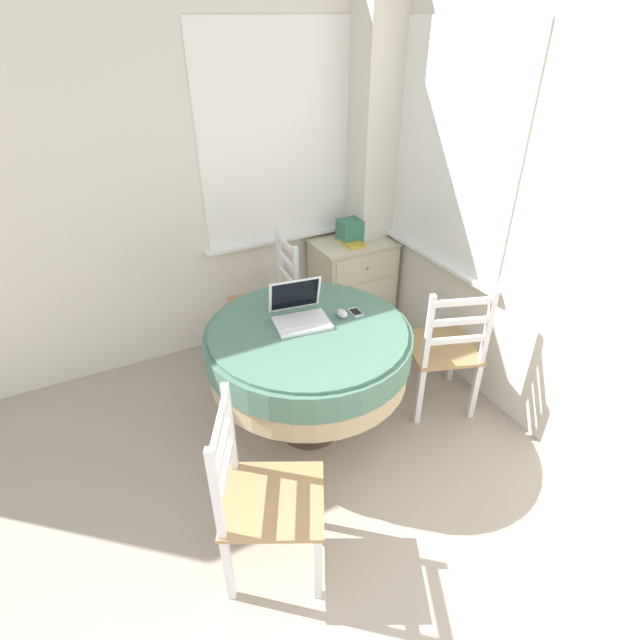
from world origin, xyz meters
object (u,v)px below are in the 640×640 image
(dining_chair_near_right_window, at_px, (444,350))
(round_dining_table, at_px, (308,349))
(dining_chair_camera_near, at_px, (262,497))
(computer_mouse, at_px, (342,314))
(dining_chair_near_back_window, at_px, (270,303))
(book_on_cabinet, at_px, (351,243))
(cell_phone, at_px, (356,312))
(corner_cabinet, at_px, (352,284))
(laptop, at_px, (300,313))
(storage_box, at_px, (350,231))

(dining_chair_near_right_window, bearing_deg, round_dining_table, 168.51)
(dining_chair_near_right_window, xyz_separation_m, dining_chair_camera_near, (-1.41, -0.51, 0.00))
(computer_mouse, relative_size, dining_chair_near_right_window, 0.09)
(dining_chair_near_back_window, bearing_deg, book_on_cabinet, 4.69)
(cell_phone, xyz_separation_m, corner_cabinet, (0.55, 0.95, -0.39))
(dining_chair_near_back_window, bearing_deg, laptop, -98.86)
(round_dining_table, height_order, laptop, laptop)
(computer_mouse, distance_m, dining_chair_near_back_window, 0.92)
(round_dining_table, distance_m, dining_chair_near_back_window, 0.89)
(cell_phone, relative_size, dining_chair_near_back_window, 0.11)
(dining_chair_near_right_window, xyz_separation_m, storage_box, (-0.02, 1.15, 0.38))
(dining_chair_camera_near, bearing_deg, storage_box, 50.07)
(laptop, distance_m, dining_chair_camera_near, 1.02)
(round_dining_table, relative_size, book_on_cabinet, 5.60)
(computer_mouse, distance_m, corner_cabinet, 1.21)
(laptop, xyz_separation_m, dining_chair_camera_near, (-0.55, -0.78, -0.36))
(dining_chair_near_right_window, bearing_deg, corner_cabinet, 89.47)
(round_dining_table, relative_size, laptop, 3.45)
(corner_cabinet, bearing_deg, dining_chair_near_back_window, -172.72)
(dining_chair_camera_near, xyz_separation_m, book_on_cabinet, (1.37, 1.61, 0.31))
(corner_cabinet, bearing_deg, computer_mouse, -124.02)
(storage_box, bearing_deg, laptop, -133.35)
(laptop, xyz_separation_m, computer_mouse, (0.23, -0.08, -0.03))
(laptop, distance_m, dining_chair_near_back_window, 0.86)
(round_dining_table, bearing_deg, book_on_cabinet, 48.71)
(dining_chair_near_back_window, height_order, book_on_cabinet, dining_chair_near_back_window)
(laptop, height_order, cell_phone, laptop)
(dining_chair_near_right_window, height_order, corner_cabinet, dining_chair_near_right_window)
(dining_chair_camera_near, bearing_deg, corner_cabinet, 49.20)
(round_dining_table, distance_m, computer_mouse, 0.27)
(laptop, bearing_deg, cell_phone, -13.85)
(book_on_cabinet, bearing_deg, round_dining_table, -131.29)
(round_dining_table, relative_size, cell_phone, 11.14)
(round_dining_table, xyz_separation_m, dining_chair_near_right_window, (0.85, -0.17, -0.17))
(book_on_cabinet, bearing_deg, dining_chair_near_right_window, -88.09)
(dining_chair_near_right_window, bearing_deg, cell_phone, 160.78)
(dining_chair_near_back_window, relative_size, dining_chair_camera_near, 1.00)
(dining_chair_camera_near, height_order, storage_box, dining_chair_camera_near)
(cell_phone, bearing_deg, storage_box, 61.57)
(dining_chair_near_right_window, distance_m, corner_cabinet, 1.14)
(computer_mouse, height_order, dining_chair_near_back_window, dining_chair_near_back_window)
(dining_chair_near_back_window, distance_m, book_on_cabinet, 0.76)
(cell_phone, distance_m, dining_chair_near_back_window, 0.93)
(cell_phone, bearing_deg, laptop, 166.15)
(cell_phone, bearing_deg, dining_chair_near_right_window, -19.22)
(corner_cabinet, distance_m, book_on_cabinet, 0.38)
(laptop, bearing_deg, storage_box, 46.65)
(storage_box, bearing_deg, book_on_cabinet, -109.81)
(dining_chair_near_back_window, relative_size, dining_chair_near_right_window, 1.00)
(laptop, bearing_deg, dining_chair_camera_near, -125.52)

